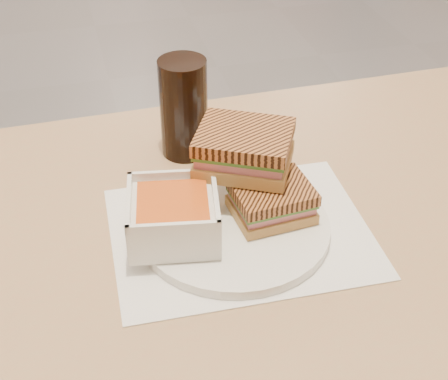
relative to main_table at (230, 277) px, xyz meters
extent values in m
cube|color=#9F8258|center=(0.00, 0.00, 0.10)|extent=(1.22, 0.73, 0.03)
cylinder|color=#9F8258|center=(0.54, 0.31, -0.28)|extent=(0.06, 0.06, 0.72)
cube|color=white|center=(0.01, -0.03, 0.11)|extent=(0.36, 0.29, 0.00)
cylinder|color=white|center=(0.00, -0.03, 0.12)|extent=(0.27, 0.27, 0.01)
cube|color=white|center=(-0.09, -0.03, 0.16)|extent=(0.14, 0.14, 0.05)
cube|color=#D75C19|center=(-0.09, -0.03, 0.18)|extent=(0.11, 0.11, 0.01)
cube|color=white|center=(-0.03, -0.04, 0.19)|extent=(0.03, 0.12, 0.01)
cube|color=white|center=(-0.14, -0.02, 0.19)|extent=(0.03, 0.12, 0.01)
cube|color=white|center=(-0.08, 0.03, 0.19)|extent=(0.12, 0.03, 0.01)
cube|color=white|center=(-0.10, -0.09, 0.19)|extent=(0.12, 0.03, 0.01)
cube|color=#B98E45|center=(0.05, -0.02, 0.14)|extent=(0.11, 0.10, 0.02)
cube|color=#C6717A|center=(0.05, -0.02, 0.15)|extent=(0.11, 0.09, 0.01)
cube|color=#386B23|center=(0.05, -0.02, 0.16)|extent=(0.11, 0.09, 0.01)
cube|color=#A8612E|center=(0.05, -0.02, 0.17)|extent=(0.11, 0.10, 0.02)
cube|color=#B98E45|center=(0.03, 0.03, 0.19)|extent=(0.16, 0.15, 0.02)
cube|color=#C6717A|center=(0.03, 0.03, 0.21)|extent=(0.15, 0.14, 0.01)
cube|color=#386B23|center=(0.03, 0.03, 0.22)|extent=(0.16, 0.15, 0.01)
cube|color=#A8612E|center=(0.03, 0.03, 0.23)|extent=(0.16, 0.15, 0.02)
cylinder|color=black|center=(-0.03, 0.19, 0.20)|extent=(0.08, 0.08, 0.16)
camera|label=1|loc=(-0.19, -0.70, 0.71)|focal=52.53mm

